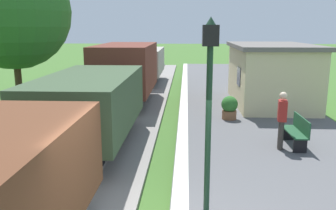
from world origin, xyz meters
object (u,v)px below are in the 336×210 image
Objects in this scene: freight_train at (114,86)px; bench_near_hut at (297,131)px; station_hut at (270,74)px; tree_trackside_far at (12,12)px; lamp_post_near at (209,83)px; potted_planter at (229,107)px; person_waiting at (282,118)px.

bench_near_hut is at bearing -29.04° from freight_train.
freight_train reaches higher than bench_near_hut.
freight_train is 4.48× the size of station_hut.
tree_trackside_far reaches higher than bench_near_hut.
freight_train is at bearing 113.45° from lamp_post_near.
potted_planter is at bearing -3.83° from freight_train.
freight_train is 5.02m from tree_trackside_far.
lamp_post_near is 11.02m from tree_trackside_far.
bench_near_hut is 0.22× the size of tree_trackside_far.
freight_train is 4.67m from potted_planter.
freight_train is 17.33× the size of bench_near_hut.
station_hut is at bearing 84.86° from bench_near_hut.
station_hut is 3.85m from potted_planter.
lamp_post_near is (3.31, -7.63, 1.32)m from freight_train.
bench_near_hut is at bearing 54.84° from lamp_post_near.
potted_planter is at bearing 80.04° from lamp_post_near.
station_hut reaches higher than bench_near_hut.
potted_planter is (-2.20, -3.01, -0.93)m from station_hut.
freight_train is 7.32m from station_hut.
station_hut is at bearing 21.70° from freight_train.
person_waiting is 3.63m from potted_planter.
freight_train is 7.03× the size of lamp_post_near.
station_hut reaches higher than person_waiting.
tree_trackside_far reaches higher than lamp_post_near.
lamp_post_near is (-1.29, -7.32, 2.08)m from potted_planter.
person_waiting is (-0.55, -0.27, 0.46)m from bench_near_hut.
bench_near_hut is at bearing -95.14° from station_hut.
station_hut is 6.33× the size of potted_planter.
tree_trackside_far is (-7.39, 8.02, 1.58)m from lamp_post_near.
person_waiting reaches higher than potted_planter.
bench_near_hut is (-0.56, -6.17, -0.93)m from station_hut.
station_hut is 3.39× the size of person_waiting.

